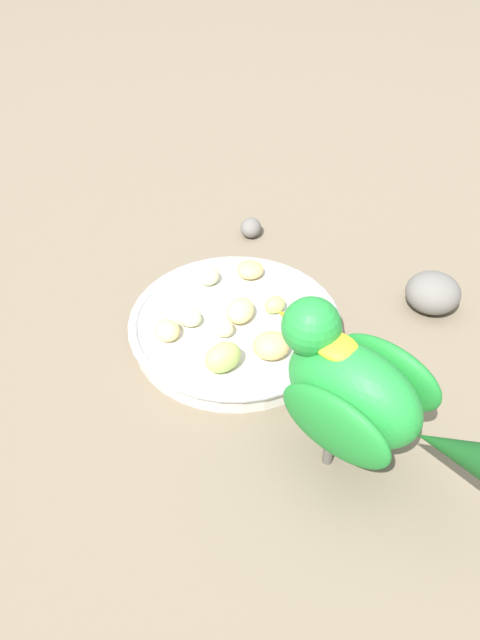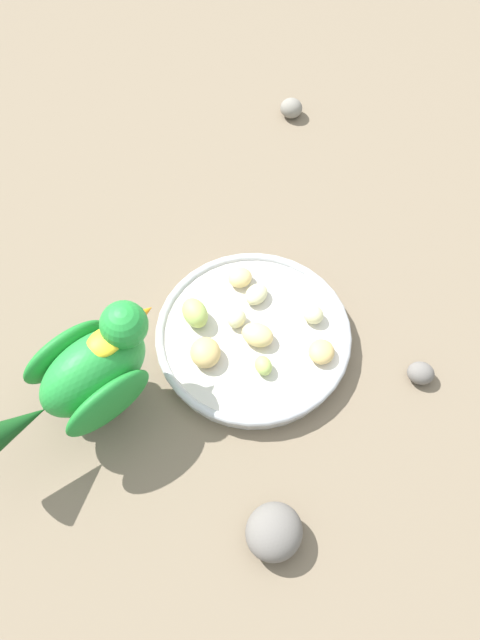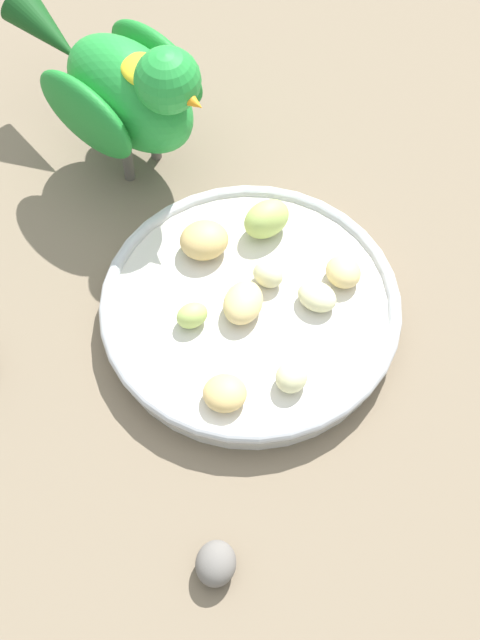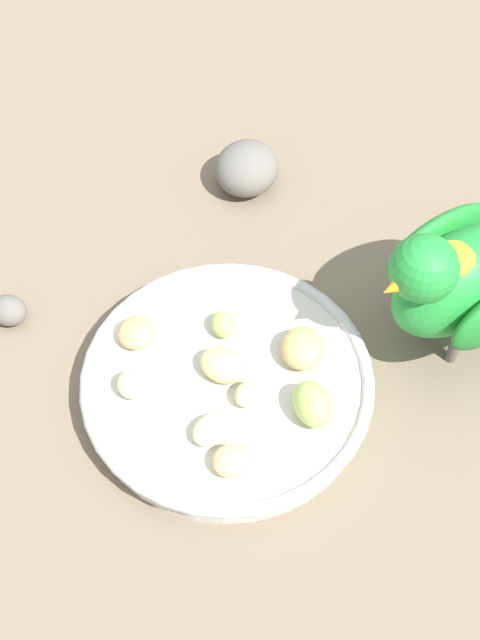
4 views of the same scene
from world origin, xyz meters
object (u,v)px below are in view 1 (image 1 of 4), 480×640
Objects in this scene: apple_piece_2 at (167,330)px; rock_large at (433,293)px; feeding_bowl at (235,326)px; apple_piece_0 at (240,310)px; apple_piece_4 at (222,328)px; apple_piece_1 at (275,305)px; apple_piece_5 at (224,358)px; apple_piece_8 at (271,345)px; apple_piece_3 at (188,317)px; apple_piece_7 at (250,270)px; pebble_0 at (251,228)px; apple_piece_6 at (209,276)px; parrot at (358,390)px.

rock_large reaches higher than apple_piece_2.
feeding_bowl is 6.08× the size of apple_piece_0.
feeding_bowl is 3.72× the size of rock_large.
apple_piece_1 is at bearing 142.37° from apple_piece_4.
apple_piece_5 is 0.05m from apple_piece_8.
apple_piece_3 is 0.11m from apple_piece_7.
apple_piece_8 is 1.21× the size of pebble_0.
apple_piece_4 is (0.03, -0.01, -0.00)m from apple_piece_0.
apple_piece_4 is (0.03, -0.01, 0.02)m from feeding_bowl.
apple_piece_1 is 0.77× the size of pebble_0.
pebble_0 is at bearing -157.51° from apple_piece_8.
rock_large is (-0.06, 0.25, -0.01)m from apple_piece_6.
apple_piece_3 is 0.80× the size of apple_piece_8.
apple_piece_0 is 1.23× the size of apple_piece_3.
apple_piece_1 reaches higher than apple_piece_3.
apple_piece_7 is 0.21m from rock_large.
apple_piece_3 is 0.98× the size of apple_piece_7.
parrot is (0.20, 0.16, 0.06)m from apple_piece_7.
parrot reaches higher than apple_piece_4.
apple_piece_4 is at bearing 29.71° from apple_piece_6.
apple_piece_5 is (0.10, -0.02, 0.01)m from apple_piece_1.
apple_piece_6 is at bearing -2.53° from pebble_0.
apple_piece_4 is (0.05, -0.04, 0.00)m from apple_piece_1.
apple_piece_1 is 0.77× the size of apple_piece_7.
rock_large is (-0.04, 0.21, -0.01)m from apple_piece_7.
apple_piece_1 is at bearing 120.09° from apple_piece_3.
apple_piece_2 is 0.47× the size of rock_large.
apple_piece_3 is 0.10m from apple_piece_8.
apple_piece_7 is at bearing 158.80° from apple_piece_2.
apple_piece_5 is 0.27m from pebble_0.
rock_large reaches higher than apple_piece_1.
apple_piece_3 is at bearing -100.37° from apple_piece_8.
apple_piece_1 is 0.20m from parrot.
parrot is 3.44× the size of rock_large.
rock_large reaches higher than apple_piece_4.
apple_piece_1 is 0.07m from apple_piece_8.
apple_piece_2 is at bearing -49.76° from apple_piece_0.
feeding_bowl is 1.08× the size of parrot.
apple_piece_3 is 0.14× the size of parrot.
apple_piece_3 is 0.98× the size of pebble_0.
parrot is at bearing 58.17° from apple_piece_4.
apple_piece_8 is at bearing 27.19° from apple_piece_7.
apple_piece_5 is at bearing -48.45° from apple_piece_8.
parrot is 6.75× the size of pebble_0.
rock_large is at bearing 99.81° from apple_piece_7.
apple_piece_1 is 0.07m from apple_piece_7.
parrot is at bearing 48.81° from apple_piece_0.
apple_piece_2 is (0.08, -0.10, 0.00)m from apple_piece_1.
rock_large is 0.25m from pebble_0.
rock_large is at bearing 104.43° from apple_piece_6.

